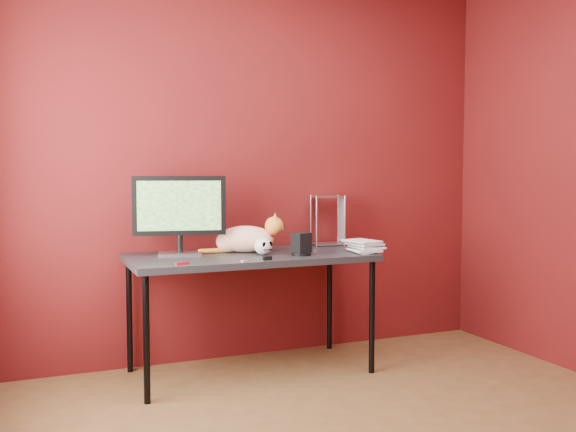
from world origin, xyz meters
name	(u,v)px	position (x,y,z in m)	size (l,w,h in m)	color
room	(388,129)	(0.00, 0.00, 1.45)	(3.52, 3.52, 2.61)	brown
desk	(250,262)	(-0.15, 1.37, 0.70)	(1.50, 0.70, 0.75)	black
monitor	(179,211)	(-0.57, 1.47, 1.02)	(0.56, 0.23, 0.49)	#A5A6AA
cat	(246,239)	(-0.14, 1.47, 0.84)	(0.53, 0.32, 0.25)	orange
skull_mug	(263,246)	(-0.09, 1.30, 0.81)	(0.11, 0.12, 0.11)	silver
speaker	(301,245)	(0.12, 1.20, 0.81)	(0.12, 0.12, 0.14)	black
book_stack	(354,183)	(0.48, 1.19, 1.19)	(0.21, 0.25, 0.89)	beige
wire_rack	(328,220)	(0.51, 1.63, 0.92)	(0.23, 0.20, 0.35)	#A5A6AA
pocket_knife	(182,263)	(-0.65, 1.08, 0.76)	(0.08, 0.02, 0.02)	#A20C1E
black_gadget	(267,258)	(-0.14, 1.08, 0.76)	(0.05, 0.03, 0.02)	black
washer	(244,261)	(-0.29, 1.08, 0.75)	(0.05, 0.05, 0.00)	#A5A6AA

